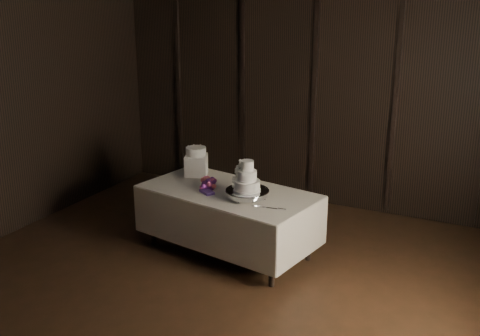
% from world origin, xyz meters
% --- Properties ---
extents(room, '(6.08, 7.08, 3.08)m').
position_xyz_m(room, '(0.00, 0.00, 1.50)').
color(room, black).
rests_on(room, ground).
extents(display_table, '(2.14, 1.37, 0.76)m').
position_xyz_m(display_table, '(-0.29, 1.46, 0.42)').
color(display_table, beige).
rests_on(display_table, ground).
extents(cake_stand, '(0.64, 0.64, 0.09)m').
position_xyz_m(cake_stand, '(0.01, 1.34, 0.81)').
color(cake_stand, silver).
rests_on(cake_stand, display_table).
extents(wedding_cake, '(0.32, 0.28, 0.34)m').
position_xyz_m(wedding_cake, '(-0.01, 1.33, 0.98)').
color(wedding_cake, white).
rests_on(wedding_cake, cake_stand).
extents(bouquet, '(0.45, 0.49, 0.19)m').
position_xyz_m(bouquet, '(-0.51, 1.40, 0.82)').
color(bouquet, '#C34170').
rests_on(bouquet, display_table).
extents(box_pedestal, '(0.34, 0.34, 0.25)m').
position_xyz_m(box_pedestal, '(-0.91, 1.80, 0.89)').
color(box_pedestal, white).
rests_on(box_pedestal, display_table).
extents(small_cake, '(0.29, 0.29, 0.10)m').
position_xyz_m(small_cake, '(-0.91, 1.80, 1.06)').
color(small_cake, white).
rests_on(small_cake, box_pedestal).
extents(cake_knife, '(0.37, 0.06, 0.01)m').
position_xyz_m(cake_knife, '(0.30, 1.16, 0.77)').
color(cake_knife, silver).
rests_on(cake_knife, display_table).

